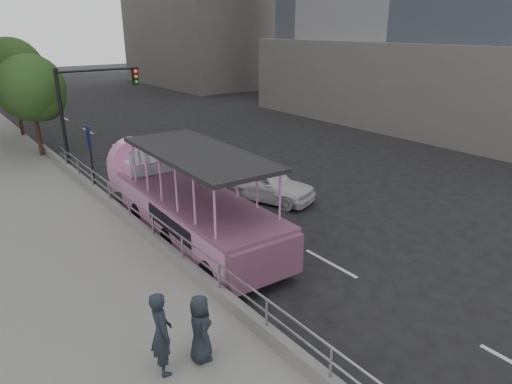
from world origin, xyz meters
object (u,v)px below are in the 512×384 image
Objects in this scene: duck_boat at (182,200)px; pedestrian_far at (200,328)px; traffic_signal at (85,102)px; car at (266,183)px; parking_sign at (90,152)px; street_tree_near at (34,91)px; street_tree_far at (14,72)px; pedestrian_near at (161,333)px.

duck_boat reaches higher than pedestrian_far.
traffic_signal is (-0.13, 9.63, 2.27)m from duck_boat.
parking_sign reaches higher than car.
street_tree_near reaches higher than car.
duck_boat is 6.31m from parking_sign.
pedestrian_far is (-7.49, -7.35, 0.34)m from car.
street_tree_far is at bearing 11.16° from pedestrian_far.
street_tree_near is 0.89× the size of street_tree_far.
parking_sign is at bearing -2.90° from pedestrian_near.
pedestrian_near is 0.36× the size of traffic_signal.
pedestrian_near is at bearing -121.30° from duck_boat.
traffic_signal is (2.94, 16.16, 2.43)m from pedestrian_far.
pedestrian_near is at bearing -96.33° from street_tree_near.
pedestrian_far is at bearing -157.08° from car.
pedestrian_near is 19.74m from street_tree_near.
pedestrian_near is 0.61× the size of parking_sign.
parking_sign is (-1.19, 6.16, 0.65)m from duck_boat.
street_tree_near is at bearing 2.88° from pedestrian_near.
street_tree_far is at bearing 88.09° from street_tree_near.
car is 7.83m from parking_sign.
traffic_signal is at bearing 95.74° from car.
pedestrian_near reaches higher than pedestrian_far.
street_tree_far reaches higher than street_tree_near.
pedestrian_far is 25.84m from street_tree_far.
duck_boat is at bearing -10.57° from pedestrian_far.
street_tree_far reaches higher than duck_boat.
duck_boat is 7.22m from pedestrian_far.
traffic_signal is 0.91× the size of street_tree_near.
pedestrian_far is 19.83m from street_tree_near.
duck_boat is 19.36m from street_tree_far.
pedestrian_far is at bearing -93.92° from street_tree_near.
car is 14.04m from street_tree_near.
parking_sign is 3.97m from traffic_signal.
pedestrian_near is 16.61m from traffic_signal.
parking_sign is at bearing -88.50° from street_tree_far.
parking_sign is 0.47× the size of street_tree_far.
street_tree_near reaches higher than duck_boat.
pedestrian_far reaches higher than car.
traffic_signal is 3.80m from street_tree_near.
parking_sign is at bearing 114.83° from car.
pedestrian_near is 0.84m from pedestrian_far.
pedestrian_far is 0.24× the size of street_tree_far.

